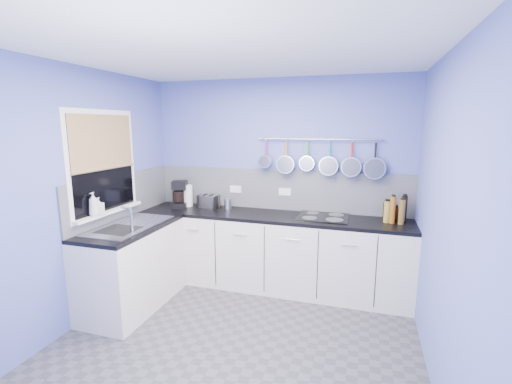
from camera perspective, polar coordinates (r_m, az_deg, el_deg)
The scene contains 40 objects.
floor at distance 3.53m, azimuth -3.06°, elevation -22.88°, with size 3.20×3.00×0.02m, color #47474C.
ceiling at distance 3.00m, azimuth -3.57°, elevation 21.57°, with size 3.20×3.00×0.02m, color white.
wall_back at distance 4.45m, azimuth 3.51°, elevation 1.70°, with size 3.20×0.02×2.50m, color #5662B4.
wall_front at distance 1.76m, azimuth -21.16°, elevation -13.21°, with size 3.20×0.02×2.50m, color #5662B4.
wall_left at distance 3.88m, azimuth -26.17°, elevation -0.70°, with size 0.02×3.00×2.50m, color #5662B4.
wall_right at distance 2.90m, azimuth 28.16°, elevation -4.41°, with size 0.02×3.00×2.50m, color #5662B4.
backsplash_back at distance 4.44m, azimuth 3.43°, elevation 0.38°, with size 3.20×0.02×0.50m, color gray.
backsplash_left at distance 4.33m, azimuth -20.45°, elevation -0.54°, with size 0.02×1.80×0.50m, color gray.
cabinet_run_back at distance 4.36m, azimuth 2.41°, elevation -9.62°, with size 3.20×0.60×0.86m, color silver.
worktop_back at distance 4.23m, azimuth 2.45°, elevation -3.89°, with size 3.20×0.60×0.04m, color black.
cabinet_run_left at distance 4.13m, azimuth -19.12°, elevation -11.40°, with size 0.60×1.20×0.86m, color silver.
worktop_left at distance 3.99m, azimuth -19.52°, elevation -5.39°, with size 0.60×1.20×0.04m, color black.
window_frame at distance 4.04m, azimuth -23.25°, elevation 4.24°, with size 0.01×1.00×1.10m, color white.
window_glass at distance 4.03m, azimuth -23.20°, elevation 4.24°, with size 0.01×0.90×1.00m, color black.
bamboo_blind at distance 4.01m, azimuth -23.35°, elevation 7.43°, with size 0.01×0.90×0.55m, color tan.
window_sill at distance 4.10m, azimuth -22.46°, elevation -2.92°, with size 0.10×0.98×0.03m, color white.
sink_unit at distance 3.98m, azimuth -19.54°, elevation -5.06°, with size 0.50×0.95×0.01m, color silver.
mixer_tap at distance 3.72m, azimuth -19.32°, elevation -4.13°, with size 0.12×0.08×0.26m, color silver, non-canonical shape.
socket_left at distance 4.59m, azimuth -3.29°, elevation 0.47°, with size 0.15×0.01×0.09m, color white.
socket_right at distance 4.41m, azimuth 4.65°, elevation 0.03°, with size 0.15×0.01×0.09m, color white.
pot_rail at distance 4.24m, azimuth 10.04°, elevation 8.33°, with size 0.02×0.02×1.45m, color silver.
soap_bottle_a at distance 3.89m, azimuth -24.62°, elevation -1.78°, with size 0.09×0.09×0.24m, color white.
soap_bottle_b at distance 3.94m, azimuth -23.92°, elevation -2.05°, with size 0.08×0.08×0.17m, color white.
paper_towel at distance 4.70m, azimuth -10.88°, elevation -0.58°, with size 0.12×0.12×0.28m, color white.
coffee_maker at distance 4.67m, azimuth -12.23°, elevation -0.34°, with size 0.19×0.21×0.34m, color black, non-canonical shape.
toaster at distance 4.60m, azimuth -7.65°, elevation -1.48°, with size 0.25×0.14×0.16m, color silver.
canister at distance 4.49m, azimuth -4.55°, elevation -1.91°, with size 0.09×0.09×0.13m, color silver.
hob at distance 4.16m, azimuth 10.71°, elevation -3.92°, with size 0.57×0.50×0.01m, color black.
pan_0 at distance 4.37m, azimuth 1.61°, elevation 6.25°, with size 0.16×0.11×0.35m, color silver, non-canonical shape.
pan_1 at distance 4.31m, azimuth 4.88°, elevation 5.74°, with size 0.22×0.09×0.41m, color silver, non-canonical shape.
pan_2 at distance 4.26m, azimuth 8.24°, elevation 5.88°, with size 0.18×0.07×0.37m, color silver, non-canonical shape.
pan_3 at distance 4.23m, azimuth 11.64°, elevation 5.45°, with size 0.23×0.08×0.42m, color silver, non-canonical shape.
pan_4 at distance 4.22m, azimuth 15.09°, elevation 5.27°, with size 0.23×0.10×0.42m, color silver, non-canonical shape.
pan_5 at distance 4.22m, azimuth 18.54°, elevation 4.95°, with size 0.25×0.09×0.44m, color silver, non-canonical shape.
condiment_0 at distance 4.21m, azimuth 22.66°, elevation -2.48°, with size 0.06×0.06×0.29m, color black.
condiment_1 at distance 4.22m, azimuth 21.39°, elevation -3.27°, with size 0.07×0.07×0.16m, color #4C190C.
condiment_2 at distance 4.18m, azimuth 20.03°, elevation -2.94°, with size 0.05×0.05×0.21m, color black.
condiment_3 at distance 4.09m, azimuth 22.34°, elevation -2.98°, with size 0.07×0.07×0.27m, color brown.
condiment_4 at distance 4.09m, azimuth 21.05°, elevation -2.69°, with size 0.06×0.06×0.29m, color #8C5914.
condiment_5 at distance 4.11m, azimuth 20.27°, elevation -2.99°, with size 0.07×0.07×0.24m, color olive.
Camera 1 is at (1.03, -2.76, 1.94)m, focal length 24.94 mm.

